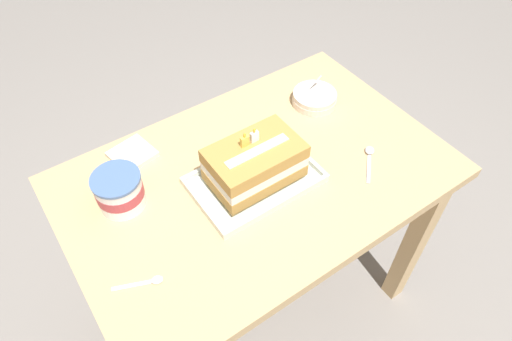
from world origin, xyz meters
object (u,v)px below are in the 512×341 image
ice_cream_tub (119,191)px  serving_spoon_by_bowls (150,281)px  birthday_cake (255,163)px  serving_spoon_near_tray (369,154)px  napkin_pile (132,154)px  bowl_stack (314,98)px  foil_tray (255,180)px

ice_cream_tub → serving_spoon_by_bowls: ice_cream_tub is taller
birthday_cake → ice_cream_tub: 0.36m
serving_spoon_near_tray → napkin_pile: bearing=145.4°
bowl_stack → serving_spoon_near_tray: size_ratio=1.26×
foil_tray → serving_spoon_by_bowls: 0.39m
bowl_stack → napkin_pile: 0.60m
serving_spoon_near_tray → serving_spoon_by_bowls: bearing=-179.6°
bowl_stack → napkin_pile: size_ratio=1.09×
foil_tray → napkin_pile: bearing=129.8°
birthday_cake → serving_spoon_near_tray: 0.36m
foil_tray → ice_cream_tub: bearing=157.0°
ice_cream_tub → napkin_pile: (0.09, 0.14, -0.04)m
bowl_stack → foil_tray: bearing=-154.4°
foil_tray → bowl_stack: bowl_stack is taller
ice_cream_tub → serving_spoon_by_bowls: (-0.04, -0.25, -0.05)m
ice_cream_tub → serving_spoon_by_bowls: bearing=-100.0°
serving_spoon_near_tray → napkin_pile: napkin_pile is taller
bowl_stack → ice_cream_tub: (-0.68, -0.03, 0.03)m
birthday_cake → serving_spoon_by_bowls: birthday_cake is taller
napkin_pile → birthday_cake: bearing=-50.2°
ice_cream_tub → serving_spoon_near_tray: bearing=-20.5°
bowl_stack → serving_spoon_near_tray: bearing=-93.8°
bowl_stack → serving_spoon_by_bowls: bowl_stack is taller
bowl_stack → serving_spoon_by_bowls: bearing=-158.9°
serving_spoon_by_bowls → napkin_pile: (0.14, 0.40, 0.00)m
birthday_cake → ice_cream_tub: size_ratio=1.93×
foil_tray → napkin_pile: 0.37m
ice_cream_tub → serving_spoon_near_tray: (0.66, -0.25, -0.05)m
serving_spoon_by_bowls → napkin_pile: bearing=70.9°
napkin_pile → foil_tray: bearing=-50.2°
birthday_cake → serving_spoon_by_bowls: (-0.37, -0.11, -0.07)m
napkin_pile → serving_spoon_by_bowls: bearing=-109.1°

